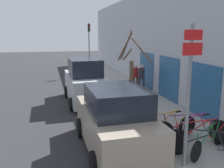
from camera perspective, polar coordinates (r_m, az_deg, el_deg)
ground_plane at (r=13.94m, az=-5.15°, el=-4.07°), size 80.00×80.00×0.00m
sidewalk_curb at (r=17.13m, az=1.93°, el=-0.81°), size 3.20×32.00×0.15m
building_facade at (r=17.24m, az=7.75°, el=9.71°), size 0.23×32.00×6.50m
signpost at (r=6.74m, az=17.12°, el=-1.70°), size 0.54×0.12×3.83m
bicycle_0 at (r=7.88m, az=21.00°, el=-13.23°), size 2.07×1.33×0.91m
bicycle_1 at (r=8.30m, az=21.14°, el=-12.08°), size 1.90×1.18×0.87m
bicycle_2 at (r=8.57m, az=19.74°, el=-11.04°), size 2.43×0.44×0.93m
bicycle_3 at (r=8.98m, az=17.66°, el=-9.76°), size 2.58×0.62×0.97m
bicycle_4 at (r=8.87m, az=12.48°, el=-9.70°), size 2.41×0.55×0.99m
parked_car_0 at (r=8.08m, az=0.80°, el=-8.54°), size 2.16×4.35×2.10m
parked_car_1 at (r=13.65m, az=-6.27°, el=0.29°), size 2.02×4.46×2.41m
pedestrian_near at (r=15.61m, az=6.76°, el=1.81°), size 0.44×0.37×1.68m
pedestrian_far at (r=16.33m, az=5.43°, el=2.08°), size 0.41×0.35×1.59m
street_tree at (r=10.84m, az=4.33°, el=1.23°), size 1.08×1.75×3.73m
traffic_light at (r=22.62m, az=-5.26°, el=9.71°), size 0.20×0.30×4.50m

